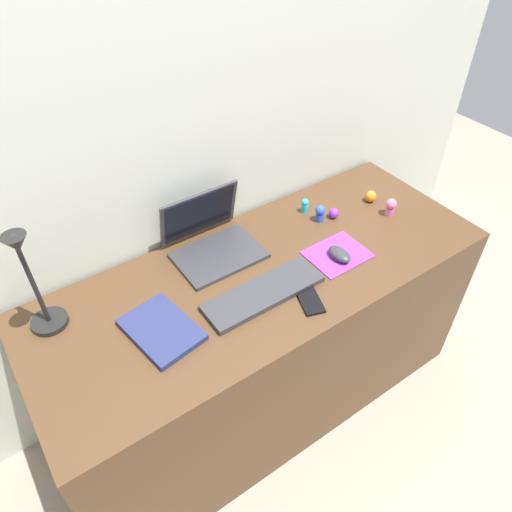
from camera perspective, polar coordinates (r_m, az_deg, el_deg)
name	(u,v)px	position (r m, az deg, el deg)	size (l,w,h in m)	color
ground_plane	(262,392)	(2.22, 0.77, -15.76)	(6.00, 6.00, 0.00)	gray
back_wall	(210,200)	(1.82, -5.51, 6.60)	(2.82, 0.05, 1.66)	beige
desk	(263,339)	(1.92, 0.87, -9.85)	(1.62, 0.63, 0.74)	#4C331E
laptop	(210,237)	(1.71, -5.46, 2.28)	(0.30, 0.26, 0.21)	#333338
keyboard	(264,293)	(1.56, 0.90, -4.39)	(0.41, 0.13, 0.02)	#333338
mousepad	(337,254)	(1.73, 9.59, 0.22)	(0.21, 0.17, 0.00)	purple
mouse	(339,254)	(1.71, 9.86, 0.22)	(0.06, 0.10, 0.03)	#333338
cell_phone	(309,299)	(1.56, 6.34, -5.14)	(0.06, 0.13, 0.01)	black
desk_lamp	(34,285)	(1.47, -24.78, -3.19)	(0.11, 0.15, 0.40)	black
notebook_pad	(161,330)	(1.49, -11.14, -8.55)	(0.17, 0.24, 0.02)	navy
toy_figurine_orange	(371,196)	(2.00, 13.44, 6.89)	(0.04, 0.04, 0.05)	orange
toy_figurine_blue	(320,213)	(1.86, 7.60, 5.09)	(0.04, 0.04, 0.07)	blue
toy_figurine_cyan	(305,205)	(1.90, 5.82, 5.98)	(0.03, 0.03, 0.06)	#28B7CC
toy_figurine_pink	(391,206)	(1.94, 15.67, 5.69)	(0.04, 0.04, 0.07)	pink
toy_figurine_purple	(334,213)	(1.89, 9.18, 5.04)	(0.04, 0.04, 0.04)	purple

